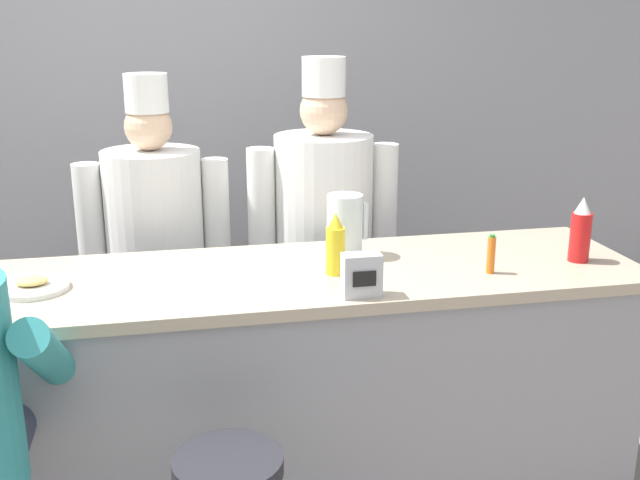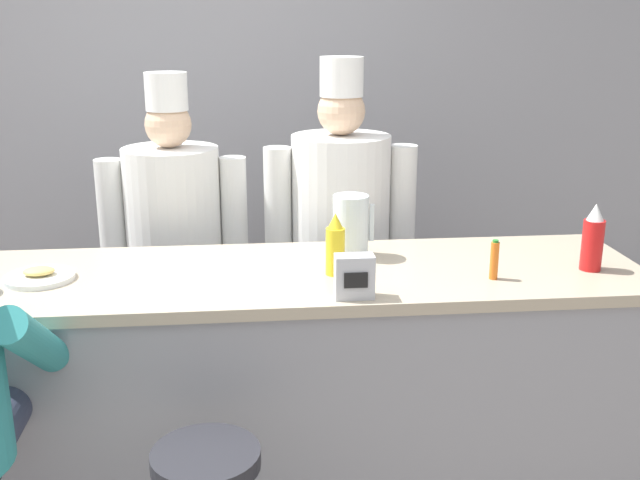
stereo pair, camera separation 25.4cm
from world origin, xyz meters
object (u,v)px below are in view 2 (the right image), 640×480
Objects in this scene: ketchup_bottle_red at (593,239)px; breakfast_plate at (39,276)px; cook_in_whites_near at (175,244)px; cook_in_whites_far at (340,235)px; water_pitcher_clear at (351,226)px; napkin_dispenser_chrome at (354,276)px; mustard_bottle_yellow at (335,246)px; hot_sauce_bottle_orange at (494,260)px.

ketchup_bottle_red is 1.89m from breakfast_plate.
cook_in_whites_far is (0.72, -0.05, 0.03)m from cook_in_whites_near.
ketchup_bottle_red is 0.85m from water_pitcher_clear.
cook_in_whites_far reaches higher than cook_in_whites_near.
mustard_bottle_yellow is at bearing 98.29° from napkin_dispenser_chrome.
water_pitcher_clear is at bearing 146.15° from hot_sauce_bottle_orange.
cook_in_whites_near reaches higher than water_pitcher_clear.
mustard_bottle_yellow is 0.13× the size of cook_in_whites_near.
breakfast_plate is at bearing -171.52° from water_pitcher_clear.
hot_sauce_bottle_orange is at bearing -36.80° from cook_in_whites_near.
hot_sauce_bottle_orange is 0.98× the size of napkin_dispenser_chrome.
mustard_bottle_yellow is at bearing 177.53° from ketchup_bottle_red.
napkin_dispenser_chrome is 1.18m from cook_in_whites_near.
mustard_bottle_yellow is 1.00m from breakfast_plate.
ketchup_bottle_red is 0.14× the size of cook_in_whites_far.
napkin_dispenser_chrome is at bearing -96.34° from water_pitcher_clear.
water_pitcher_clear is 0.91m from cook_in_whites_near.
cook_in_whites_near is at bearing 141.43° from water_pitcher_clear.
mustard_bottle_yellow is 0.94× the size of water_pitcher_clear.
cook_in_whites_far reaches higher than water_pitcher_clear.
mustard_bottle_yellow is 0.93× the size of breakfast_plate.
mustard_bottle_yellow reaches higher than hot_sauce_bottle_orange.
hot_sauce_bottle_orange is at bearing -62.42° from cook_in_whites_far.
napkin_dispenser_chrome is (1.03, -0.26, 0.06)m from breakfast_plate.
hot_sauce_bottle_orange is (-0.37, -0.06, -0.04)m from ketchup_bottle_red.
ketchup_bottle_red is 1.71× the size of napkin_dispenser_chrome.
cook_in_whites_far is (0.03, 0.50, -0.18)m from water_pitcher_clear.
hot_sauce_bottle_orange is at bearing 14.49° from napkin_dispenser_chrome.
cook_in_whites_near reaches higher than ketchup_bottle_red.
hot_sauce_bottle_orange is at bearing -170.43° from ketchup_bottle_red.
breakfast_plate is 0.14× the size of cook_in_whites_far.
mustard_bottle_yellow reaches higher than napkin_dispenser_chrome.
water_pitcher_clear is at bearing -92.96° from cook_in_whites_far.
breakfast_plate is at bearing 174.82° from hot_sauce_bottle_orange.
hot_sauce_bottle_orange is 1.43m from cook_in_whites_near.
cook_in_whites_near is (-1.14, 0.85, -0.16)m from hot_sauce_bottle_orange.
napkin_dispenser_chrome reaches higher than breakfast_plate.
ketchup_bottle_red is at bearing -27.65° from cook_in_whites_near.
ketchup_bottle_red is 0.89m from mustard_bottle_yellow.
water_pitcher_clear is at bearing 8.48° from breakfast_plate.
breakfast_plate is 0.14× the size of cook_in_whites_near.
hot_sauce_bottle_orange reaches higher than breakfast_plate.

